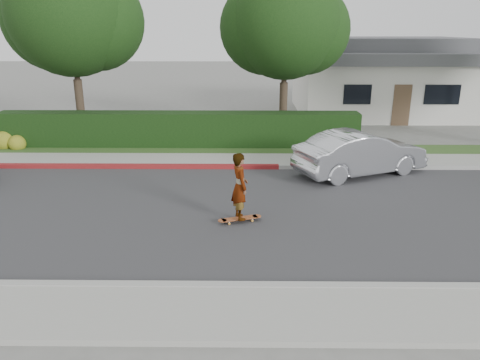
{
  "coord_description": "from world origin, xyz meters",
  "views": [
    {
      "loc": [
        -0.22,
        -12.04,
        4.85
      ],
      "look_at": [
        -0.34,
        -0.27,
        1.0
      ],
      "focal_mm": 35.0,
      "sensor_mm": 36.0,
      "label": 1
    }
  ],
  "objects": [
    {
      "name": "house",
      "position": [
        8.0,
        16.0,
        2.1
      ],
      "size": [
        10.6,
        8.6,
        4.3
      ],
      "color": "beige",
      "rests_on": "ground"
    },
    {
      "name": "flowering_shrub",
      "position": [
        -10.01,
        6.74,
        0.33
      ],
      "size": [
        1.4,
        1.0,
        0.9
      ],
      "color": "#2D4C19",
      "rests_on": "ground"
    },
    {
      "name": "planting_strip",
      "position": [
        0.0,
        6.6,
        0.05
      ],
      "size": [
        60.0,
        1.6,
        0.1
      ],
      "primitive_type": "cube",
      "color": "#2D4C1E",
      "rests_on": "ground"
    },
    {
      "name": "hedge",
      "position": [
        -3.0,
        7.2,
        0.75
      ],
      "size": [
        15.0,
        1.0,
        1.5
      ],
      "primitive_type": "cube",
      "color": "black",
      "rests_on": "ground"
    },
    {
      "name": "curb_far",
      "position": [
        0.0,
        4.1,
        0.07
      ],
      "size": [
        60.0,
        0.2,
        0.15
      ],
      "primitive_type": "cube",
      "color": "#9E9E99",
      "rests_on": "ground"
    },
    {
      "name": "tree_left",
      "position": [
        -7.51,
        8.69,
        5.26
      ],
      "size": [
        5.99,
        5.21,
        8.0
      ],
      "color": "#33261C",
      "rests_on": "ground"
    },
    {
      "name": "sidewalk_near",
      "position": [
        0.0,
        -5.0,
        0.06
      ],
      "size": [
        60.0,
        1.6,
        0.12
      ],
      "primitive_type": "cube",
      "color": "gray",
      "rests_on": "ground"
    },
    {
      "name": "skateboarder",
      "position": [
        -0.34,
        -0.77,
        1.0
      ],
      "size": [
        0.59,
        0.74,
        1.75
      ],
      "primitive_type": "imported",
      "rotation": [
        0.0,
        0.0,
        1.88
      ],
      "color": "white",
      "rests_on": "skateboard"
    },
    {
      "name": "car_silver",
      "position": [
        3.74,
        3.48,
        0.76
      ],
      "size": [
        4.84,
        3.34,
        1.51
      ],
      "primitive_type": "imported",
      "rotation": [
        0.0,
        0.0,
        1.99
      ],
      "color": "silver",
      "rests_on": "ground"
    },
    {
      "name": "curb_near",
      "position": [
        0.0,
        -4.1,
        0.07
      ],
      "size": [
        60.0,
        0.2,
        0.15
      ],
      "primitive_type": "cube",
      "color": "#9E9E99",
      "rests_on": "ground"
    },
    {
      "name": "ground",
      "position": [
        0.0,
        0.0,
        0.0
      ],
      "size": [
        120.0,
        120.0,
        0.0
      ],
      "primitive_type": "plane",
      "color": "slate",
      "rests_on": "ground"
    },
    {
      "name": "skateboard",
      "position": [
        -0.34,
        -0.77,
        0.1
      ],
      "size": [
        1.19,
        0.59,
        0.11
      ],
      "rotation": [
        0.0,
        0.0,
        0.32
      ],
      "color": "#CB8837",
      "rests_on": "ground"
    },
    {
      "name": "tree_center",
      "position": [
        1.49,
        9.19,
        4.9
      ],
      "size": [
        5.66,
        4.84,
        7.44
      ],
      "color": "#33261C",
      "rests_on": "ground"
    },
    {
      "name": "curb_red_section",
      "position": [
        -5.0,
        4.1,
        0.08
      ],
      "size": [
        12.0,
        0.21,
        0.15
      ],
      "primitive_type": "cube",
      "color": "maroon",
      "rests_on": "ground"
    },
    {
      "name": "road",
      "position": [
        0.0,
        0.0,
        0.01
      ],
      "size": [
        60.0,
        8.0,
        0.01
      ],
      "primitive_type": "cube",
      "color": "#2D2D30",
      "rests_on": "ground"
    },
    {
      "name": "sidewalk_far",
      "position": [
        0.0,
        5.0,
        0.06
      ],
      "size": [
        60.0,
        1.6,
        0.12
      ],
      "primitive_type": "cube",
      "color": "gray",
      "rests_on": "ground"
    }
  ]
}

